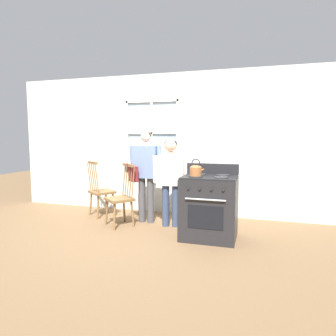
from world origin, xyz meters
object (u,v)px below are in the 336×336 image
Objects in this scene: chair_by_window at (121,198)px; chair_near_wall at (101,192)px; kettle at (196,170)px; person_elderly_left at (146,168)px; person_teen_center at (171,174)px; potted_plant at (140,162)px; handbag at (133,174)px; stove at (209,207)px.

chair_near_wall is (-0.64, 0.46, 0.00)m from chair_by_window.
kettle is (1.98, -0.79, 0.56)m from chair_near_wall.
kettle is (1.01, -0.64, 0.07)m from person_elderly_left.
person_teen_center is at bearing -10.12° from person_elderly_left.
potted_plant is 0.72× the size of handbag.
handbag is (-0.67, -0.03, -0.02)m from person_teen_center.
kettle is 1.31m from handbag.
chair_near_wall is at bearing 158.30° from kettle.
chair_by_window is 1.13m from potted_plant.
kettle reaches higher than chair_by_window.
chair_by_window is 0.67m from person_elderly_left.
chair_by_window is 1.50m from kettle.
kettle is 1.93m from potted_plant.
stove is 1.48m from handbag.
person_elderly_left is 1.09× the size of person_teen_center.
person_teen_center reaches higher than potted_plant.
person_elderly_left is at bearing 83.64° from chair_by_window.
person_elderly_left is 6.43× the size of kettle.
chair_by_window is at bearing -130.66° from handbag.
potted_plant is at bearing -100.51° from chair_near_wall.
chair_by_window is 1.54m from stove.
kettle is (-0.18, -0.13, 0.55)m from stove.
potted_plant is (-0.87, 0.79, 0.11)m from person_teen_center.
kettle is at bearing -143.54° from stove.
kettle reaches higher than chair_near_wall.
kettle reaches higher than handbag.
potted_plant reaches higher than chair_by_window.
stove is (1.53, -0.20, 0.01)m from chair_by_window.
handbag is at bearing 90.00° from chair_by_window.
stove is at bearing -160.09° from chair_near_wall.
kettle is at bearing -29.44° from person_elderly_left.
chair_near_wall is 0.72× the size of person_teen_center.
person_elderly_left is at bearing -151.71° from chair_near_wall.
potted_plant reaches higher than handbag.
stove is 2.05m from potted_plant.
chair_by_window is at bearing -133.95° from person_elderly_left.
person_teen_center is 1.34× the size of stove.
person_elderly_left reaches higher than potted_plant.
kettle reaches higher than potted_plant.
chair_by_window is 4.70× the size of potted_plant.
stove reaches higher than chair_by_window.
chair_by_window is 0.79m from chair_near_wall.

